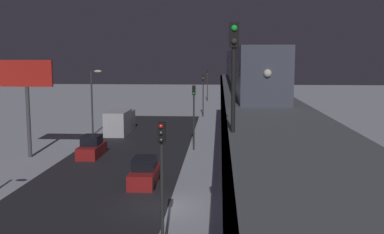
{
  "coord_description": "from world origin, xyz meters",
  "views": [
    {
      "loc": [
        -3.66,
        26.56,
        9.25
      ],
      "look_at": [
        -0.59,
        -23.35,
        2.46
      ],
      "focal_mm": 42.13,
      "sensor_mm": 36.0,
      "label": 1
    }
  ],
  "objects_px": {
    "sedan_red_2": "(92,148)",
    "sedan_red": "(145,173)",
    "traffic_light_mid": "(194,108)",
    "rail_signal": "(234,58)",
    "traffic_light_distant": "(208,81)",
    "traffic_light_near": "(162,172)",
    "commercial_billboard": "(27,83)",
    "traffic_light_far": "(203,90)",
    "box_truck": "(120,122)",
    "subway_train": "(242,65)"
  },
  "relations": [
    {
      "from": "sedan_red_2",
      "to": "sedan_red",
      "type": "bearing_deg",
      "value": 126.37
    },
    {
      "from": "traffic_light_mid",
      "to": "rail_signal",
      "type": "bearing_deg",
      "value": 96.3
    },
    {
      "from": "sedan_red_2",
      "to": "traffic_light_distant",
      "type": "xyz_separation_m",
      "value": [
        -9.3,
        -52.5,
        3.4
      ]
    },
    {
      "from": "traffic_light_near",
      "to": "commercial_billboard",
      "type": "height_order",
      "value": "commercial_billboard"
    },
    {
      "from": "commercial_billboard",
      "to": "traffic_light_distant",
      "type": "bearing_deg",
      "value": -105.65
    },
    {
      "from": "rail_signal",
      "to": "sedan_red_2",
      "type": "bearing_deg",
      "value": -62.72
    },
    {
      "from": "traffic_light_near",
      "to": "traffic_light_far",
      "type": "height_order",
      "value": "same"
    },
    {
      "from": "rail_signal",
      "to": "box_truck",
      "type": "relative_size",
      "value": 0.54
    },
    {
      "from": "sedan_red",
      "to": "traffic_light_far",
      "type": "relative_size",
      "value": 0.7
    },
    {
      "from": "sedan_red_2",
      "to": "traffic_light_mid",
      "type": "height_order",
      "value": "traffic_light_mid"
    },
    {
      "from": "commercial_billboard",
      "to": "rail_signal",
      "type": "bearing_deg",
      "value": 127.66
    },
    {
      "from": "subway_train",
      "to": "traffic_light_distant",
      "type": "distance_m",
      "value": 41.0
    },
    {
      "from": "sedan_red",
      "to": "traffic_light_near",
      "type": "height_order",
      "value": "traffic_light_near"
    },
    {
      "from": "traffic_light_near",
      "to": "traffic_light_mid",
      "type": "bearing_deg",
      "value": -90.0
    },
    {
      "from": "box_truck",
      "to": "commercial_billboard",
      "type": "relative_size",
      "value": 0.83
    },
    {
      "from": "rail_signal",
      "to": "traffic_light_near",
      "type": "relative_size",
      "value": 0.62
    },
    {
      "from": "traffic_light_mid",
      "to": "commercial_billboard",
      "type": "xyz_separation_m",
      "value": [
        14.9,
        4.06,
        2.63
      ]
    },
    {
      "from": "rail_signal",
      "to": "traffic_light_far",
      "type": "relative_size",
      "value": 0.62
    },
    {
      "from": "box_truck",
      "to": "commercial_billboard",
      "type": "distance_m",
      "value": 15.59
    },
    {
      "from": "traffic_light_mid",
      "to": "sedan_red",
      "type": "bearing_deg",
      "value": 76.5
    },
    {
      "from": "rail_signal",
      "to": "traffic_light_distant",
      "type": "distance_m",
      "value": 76.59
    },
    {
      "from": "traffic_light_mid",
      "to": "sedan_red_2",
      "type": "bearing_deg",
      "value": 20.01
    },
    {
      "from": "subway_train",
      "to": "traffic_light_mid",
      "type": "bearing_deg",
      "value": 59.42
    },
    {
      "from": "box_truck",
      "to": "traffic_light_far",
      "type": "bearing_deg",
      "value": -122.26
    },
    {
      "from": "traffic_light_mid",
      "to": "box_truck",
      "type": "bearing_deg",
      "value": -45.02
    },
    {
      "from": "traffic_light_far",
      "to": "sedan_red",
      "type": "bearing_deg",
      "value": 85.47
    },
    {
      "from": "sedan_red",
      "to": "box_truck",
      "type": "xyz_separation_m",
      "value": [
        6.6,
        -21.58,
        0.56
      ]
    },
    {
      "from": "traffic_light_near",
      "to": "traffic_light_distant",
      "type": "relative_size",
      "value": 1.0
    },
    {
      "from": "sedan_red_2",
      "to": "traffic_light_distant",
      "type": "bearing_deg",
      "value": -100.05
    },
    {
      "from": "sedan_red_2",
      "to": "box_truck",
      "type": "distance_m",
      "value": 12.91
    },
    {
      "from": "sedan_red",
      "to": "traffic_light_far",
      "type": "xyz_separation_m",
      "value": [
        -2.9,
        -36.63,
        3.41
      ]
    },
    {
      "from": "subway_train",
      "to": "box_truck",
      "type": "height_order",
      "value": "subway_train"
    },
    {
      "from": "box_truck",
      "to": "traffic_light_mid",
      "type": "bearing_deg",
      "value": 134.98
    },
    {
      "from": "traffic_light_near",
      "to": "traffic_light_distant",
      "type": "xyz_separation_m",
      "value": [
        0.0,
        -73.67,
        0.0
      ]
    },
    {
      "from": "traffic_light_mid",
      "to": "traffic_light_far",
      "type": "bearing_deg",
      "value": -90.0
    },
    {
      "from": "traffic_light_distant",
      "to": "traffic_light_mid",
      "type": "bearing_deg",
      "value": 90.0
    },
    {
      "from": "sedan_red",
      "to": "traffic_light_near",
      "type": "relative_size",
      "value": 0.7
    },
    {
      "from": "commercial_billboard",
      "to": "sedan_red_2",
      "type": "bearing_deg",
      "value": -173.18
    },
    {
      "from": "subway_train",
      "to": "traffic_light_far",
      "type": "xyz_separation_m",
      "value": [
        5.1,
        -15.93,
        -4.04
      ]
    },
    {
      "from": "rail_signal",
      "to": "traffic_light_mid",
      "type": "relative_size",
      "value": 0.62
    },
    {
      "from": "rail_signal",
      "to": "traffic_light_far",
      "type": "bearing_deg",
      "value": -86.68
    },
    {
      "from": "traffic_light_far",
      "to": "commercial_billboard",
      "type": "distance_m",
      "value": 32.37
    },
    {
      "from": "subway_train",
      "to": "traffic_light_near",
      "type": "distance_m",
      "value": 33.81
    },
    {
      "from": "rail_signal",
      "to": "sedan_red",
      "type": "relative_size",
      "value": 0.9
    },
    {
      "from": "box_truck",
      "to": "traffic_light_distant",
      "type": "xyz_separation_m",
      "value": [
        -9.5,
        -39.61,
        2.85
      ]
    },
    {
      "from": "box_truck",
      "to": "rail_signal",
      "type": "bearing_deg",
      "value": 108.79
    },
    {
      "from": "traffic_light_far",
      "to": "commercial_billboard",
      "type": "height_order",
      "value": "commercial_billboard"
    },
    {
      "from": "sedan_red",
      "to": "traffic_light_far",
      "type": "height_order",
      "value": "traffic_light_far"
    },
    {
      "from": "sedan_red_2",
      "to": "traffic_light_far",
      "type": "bearing_deg",
      "value": -108.41
    },
    {
      "from": "sedan_red",
      "to": "traffic_light_far",
      "type": "distance_m",
      "value": 36.9
    }
  ]
}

